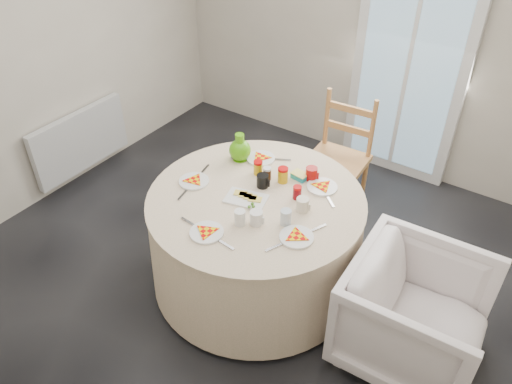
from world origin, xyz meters
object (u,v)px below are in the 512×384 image
Objects in this scene: radiator at (81,141)px; armchair at (416,312)px; wooden_chair at (336,164)px; green_pitcher at (240,146)px; table at (256,240)px.

armchair is (3.23, -0.19, 0.01)m from radiator.
wooden_chair is 1.27× the size of armchair.
armchair is 1.61m from green_pitcher.
armchair is (1.07, -1.04, -0.08)m from wooden_chair.
wooden_chair is (2.16, 0.85, 0.09)m from radiator.
armchair is (1.16, -0.00, 0.02)m from table.
wooden_chair is 0.94m from green_pitcher.
wooden_chair is (0.09, 1.04, 0.09)m from table.
wooden_chair is at bearing 82.16° from green_pitcher.
wooden_chair is 1.49m from armchair.
table is 1.16m from armchair.
radiator is 2.08m from table.
wooden_chair is at bearing 21.46° from radiator.
radiator is 3.23m from armchair.
table is at bearing -97.86° from wooden_chair.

